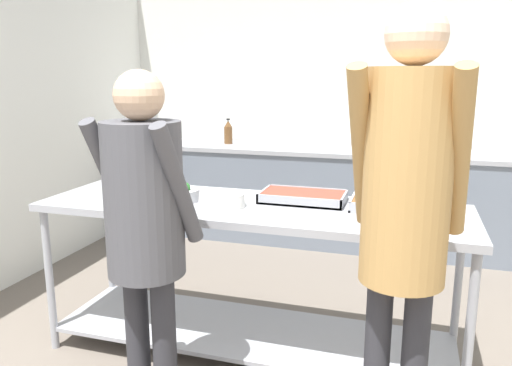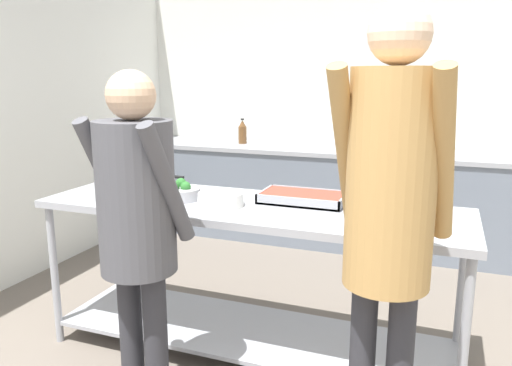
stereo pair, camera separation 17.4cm
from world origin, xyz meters
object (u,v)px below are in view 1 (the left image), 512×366
Objects in this scene: serving_tray_roast at (391,205)px; water_bottle at (228,132)px; serving_tray_vegetables at (303,197)px; plate_stack at (222,200)px; guest_serving_left at (406,199)px; sauce_pan at (143,181)px; broccoli_bowl at (179,193)px; guest_serving_right at (145,214)px.

serving_tray_roast is 2.59m from water_bottle.
serving_tray_roast is (0.48, -0.03, -0.00)m from serving_tray_vegetables.
guest_serving_left is at bearing -33.31° from plate_stack.
water_bottle is (-0.16, 1.95, 0.09)m from sauce_pan.
guest_serving_left is at bearing -85.15° from serving_tray_roast.
guest_serving_left is at bearing -28.81° from broccoli_bowl.
water_bottle reaches higher than serving_tray_vegetables.
broccoli_bowl is 0.15× the size of guest_serving_right.
guest_serving_left is (1.22, -0.67, 0.22)m from broccoli_bowl.
serving_tray_roast is (1.15, 0.15, -0.02)m from broccoli_bowl.
broccoli_bowl is 0.13× the size of guest_serving_left.
guest_serving_left is at bearing -58.63° from water_bottle.
guest_serving_left reaches higher than water_bottle.
serving_tray_vegetables is at bearing -0.96° from sauce_pan.
guest_serving_right reaches higher than water_bottle.
serving_tray_roast is at bearing 94.85° from guest_serving_left.
serving_tray_vegetables is 0.98m from guest_serving_right.
broccoli_bowl is at bearing -164.80° from serving_tray_vegetables.
serving_tray_vegetables is 1.04m from guest_serving_left.
guest_serving_left is at bearing -29.21° from sauce_pan.
plate_stack is at bearing -166.61° from serving_tray_roast.
sauce_pan reaches higher than serving_tray_roast.
guest_serving_right is at bearing -101.76° from plate_stack.
plate_stack is 1.15m from guest_serving_left.
sauce_pan is at bearing 179.04° from serving_tray_vegetables.
plate_stack reaches higher than serving_tray_roast.
plate_stack is 0.61m from guest_serving_right.
plate_stack is (0.28, -0.05, -0.01)m from broccoli_bowl.
water_bottle reaches higher than sauce_pan.
serving_tray_vegetables is 0.26× the size of guest_serving_left.
serving_tray_vegetables and serving_tray_roast have the same top height.
water_bottle reaches higher than serving_tray_roast.
plate_stack is (0.62, -0.25, -0.01)m from sauce_pan.
sauce_pan reaches higher than plate_stack.
broccoli_bowl is at bearing 169.25° from plate_stack.
sauce_pan is 1.02m from serving_tray_vegetables.
guest_serving_left is (1.56, -0.87, 0.21)m from sauce_pan.
guest_serving_left is (0.94, -0.62, 0.22)m from plate_stack.
water_bottle is at bearing 129.61° from serving_tray_roast.
guest_serving_right is (-0.52, -0.83, 0.08)m from serving_tray_vegetables.
serving_tray_roast is (1.49, -0.05, -0.02)m from sauce_pan.
broccoli_bowl is 1.41m from guest_serving_left.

